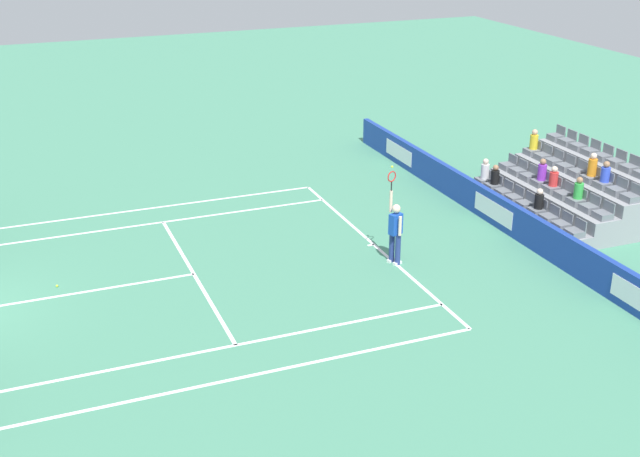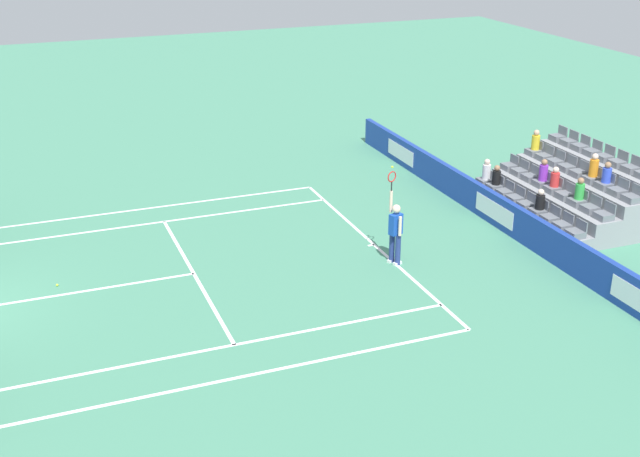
% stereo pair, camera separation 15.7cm
% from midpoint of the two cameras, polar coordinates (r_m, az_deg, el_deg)
% --- Properties ---
extents(line_baseline, '(10.97, 0.10, 0.01)m').
position_cam_midpoint_polar(line_baseline, '(24.60, 3.57, -1.12)').
color(line_baseline, white).
rests_on(line_baseline, ground).
extents(line_service, '(8.23, 0.10, 0.01)m').
position_cam_midpoint_polar(line_service, '(22.99, -8.95, -3.14)').
color(line_service, white).
rests_on(line_service, ground).
extents(line_centre_service, '(0.10, 6.40, 0.01)m').
position_cam_midpoint_polar(line_centre_service, '(22.61, -16.87, -4.34)').
color(line_centre_service, white).
rests_on(line_centre_service, ground).
extents(line_singles_sideline_left, '(0.10, 11.89, 0.01)m').
position_cam_midpoint_polar(line_singles_sideline_left, '(26.62, -11.95, 0.31)').
color(line_singles_sideline_left, white).
rests_on(line_singles_sideline_left, ground).
extents(line_singles_sideline_right, '(0.10, 11.89, 0.01)m').
position_cam_midpoint_polar(line_singles_sideline_right, '(19.35, -7.41, -8.29)').
color(line_singles_sideline_right, white).
rests_on(line_singles_sideline_right, ground).
extents(line_doubles_sideline_left, '(0.10, 11.89, 0.01)m').
position_cam_midpoint_polar(line_doubles_sideline_left, '(27.89, -12.47, 1.30)').
color(line_doubles_sideline_left, white).
rests_on(line_doubles_sideline_left, ground).
extents(line_doubles_sideline_right, '(0.10, 11.89, 0.01)m').
position_cam_midpoint_polar(line_doubles_sideline_right, '(18.22, -6.29, -10.36)').
color(line_doubles_sideline_right, white).
rests_on(line_doubles_sideline_right, ground).
extents(line_centre_mark, '(0.10, 0.20, 0.01)m').
position_cam_midpoint_polar(line_centre_mark, '(24.56, 3.36, -1.15)').
color(line_centre_mark, white).
rests_on(line_centre_mark, ground).
extents(sponsor_barrier, '(19.71, 0.22, 1.02)m').
position_cam_midpoint_polar(sponsor_barrier, '(26.38, 11.97, 1.28)').
color(sponsor_barrier, '#193899').
rests_on(sponsor_barrier, ground).
extents(tennis_player, '(0.54, 0.43, 2.85)m').
position_cam_midpoint_polar(tennis_player, '(23.07, 5.05, -0.15)').
color(tennis_player, navy).
rests_on(tennis_player, ground).
extents(stadium_stand, '(5.58, 3.80, 2.21)m').
position_cam_midpoint_polar(stadium_stand, '(27.99, 17.02, 2.39)').
color(stadium_stand, gray).
rests_on(stadium_stand, ground).
extents(loose_tennis_ball, '(0.07, 0.07, 0.07)m').
position_cam_midpoint_polar(loose_tennis_ball, '(23.10, -17.99, -3.81)').
color(loose_tennis_ball, '#D1E533').
rests_on(loose_tennis_ball, ground).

